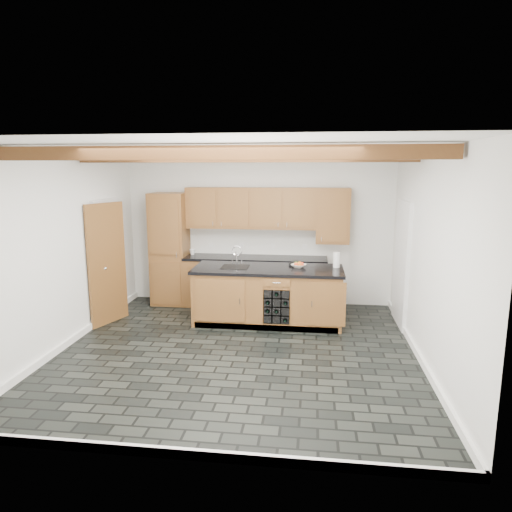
{
  "coord_description": "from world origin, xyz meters",
  "views": [
    {
      "loc": [
        1.01,
        -6.01,
        2.53
      ],
      "look_at": [
        0.16,
        0.8,
        1.22
      ],
      "focal_mm": 32.0,
      "sensor_mm": 36.0,
      "label": 1
    }
  ],
  "objects_px": {
    "island": "(268,295)",
    "kitchen_scale": "(295,263)",
    "paper_towel": "(337,260)",
    "fruit_bowl": "(299,266)"
  },
  "relations": [
    {
      "from": "island",
      "to": "kitchen_scale",
      "type": "xyz_separation_m",
      "value": [
        0.43,
        0.28,
        0.5
      ]
    },
    {
      "from": "island",
      "to": "kitchen_scale",
      "type": "distance_m",
      "value": 0.71
    },
    {
      "from": "island",
      "to": "paper_towel",
      "type": "relative_size",
      "value": 9.99
    },
    {
      "from": "island",
      "to": "fruit_bowl",
      "type": "height_order",
      "value": "fruit_bowl"
    },
    {
      "from": "fruit_bowl",
      "to": "paper_towel",
      "type": "xyz_separation_m",
      "value": [
        0.62,
        0.1,
        0.1
      ]
    },
    {
      "from": "island",
      "to": "fruit_bowl",
      "type": "distance_m",
      "value": 0.71
    },
    {
      "from": "kitchen_scale",
      "to": "paper_towel",
      "type": "relative_size",
      "value": 0.89
    },
    {
      "from": "paper_towel",
      "to": "island",
      "type": "bearing_deg",
      "value": -169.79
    },
    {
      "from": "island",
      "to": "fruit_bowl",
      "type": "relative_size",
      "value": 10.55
    },
    {
      "from": "kitchen_scale",
      "to": "island",
      "type": "bearing_deg",
      "value": -155.72
    }
  ]
}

